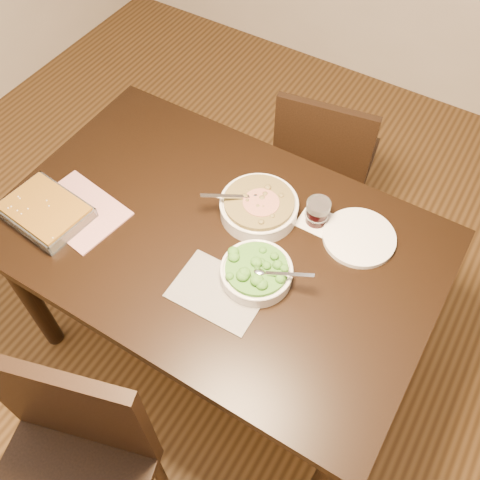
{
  "coord_description": "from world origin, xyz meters",
  "views": [
    {
      "loc": [
        0.59,
        -0.82,
        2.12
      ],
      "look_at": [
        0.09,
        -0.0,
        0.8
      ],
      "focal_mm": 40.0,
      "sensor_mm": 36.0,
      "label": 1
    }
  ],
  "objects_px": {
    "chair_near": "(68,470)",
    "chair_far": "(324,159)",
    "stew_bowl": "(259,206)",
    "broccoli_bowl": "(257,272)",
    "wine_tumbler": "(318,212)",
    "table": "(217,253)",
    "dinner_plate": "(359,237)",
    "baking_dish": "(46,212)"
  },
  "relations": [
    {
      "from": "wine_tumbler",
      "to": "broccoli_bowl",
      "type": "bearing_deg",
      "value": -101.14
    },
    {
      "from": "table",
      "to": "dinner_plate",
      "type": "xyz_separation_m",
      "value": [
        0.39,
        0.23,
        0.1
      ]
    },
    {
      "from": "stew_bowl",
      "to": "table",
      "type": "bearing_deg",
      "value": -114.47
    },
    {
      "from": "table",
      "to": "broccoli_bowl",
      "type": "height_order",
      "value": "broccoli_bowl"
    },
    {
      "from": "broccoli_bowl",
      "to": "wine_tumbler",
      "type": "distance_m",
      "value": 0.29
    },
    {
      "from": "table",
      "to": "stew_bowl",
      "type": "relative_size",
      "value": 5.46
    },
    {
      "from": "wine_tumbler",
      "to": "stew_bowl",
      "type": "bearing_deg",
      "value": -158.37
    },
    {
      "from": "stew_bowl",
      "to": "dinner_plate",
      "type": "distance_m",
      "value": 0.33
    },
    {
      "from": "broccoli_bowl",
      "to": "dinner_plate",
      "type": "xyz_separation_m",
      "value": [
        0.2,
        0.29,
        -0.02
      ]
    },
    {
      "from": "table",
      "to": "chair_far",
      "type": "relative_size",
      "value": 1.68
    },
    {
      "from": "table",
      "to": "baking_dish",
      "type": "xyz_separation_m",
      "value": [
        -0.51,
        -0.22,
        0.12
      ]
    },
    {
      "from": "wine_tumbler",
      "to": "chair_far",
      "type": "height_order",
      "value": "wine_tumbler"
    },
    {
      "from": "stew_bowl",
      "to": "dinner_plate",
      "type": "relative_size",
      "value": 1.11
    },
    {
      "from": "table",
      "to": "chair_near",
      "type": "xyz_separation_m",
      "value": [
        -0.01,
        -0.77,
        -0.12
      ]
    },
    {
      "from": "stew_bowl",
      "to": "chair_near",
      "type": "relative_size",
      "value": 0.27
    },
    {
      "from": "dinner_plate",
      "to": "chair_near",
      "type": "height_order",
      "value": "chair_near"
    },
    {
      "from": "chair_near",
      "to": "stew_bowl",
      "type": "bearing_deg",
      "value": 69.03
    },
    {
      "from": "table",
      "to": "chair_near",
      "type": "height_order",
      "value": "chair_near"
    },
    {
      "from": "baking_dish",
      "to": "chair_far",
      "type": "relative_size",
      "value": 0.35
    },
    {
      "from": "dinner_plate",
      "to": "chair_far",
      "type": "bearing_deg",
      "value": 122.85
    },
    {
      "from": "broccoli_bowl",
      "to": "baking_dish",
      "type": "xyz_separation_m",
      "value": [
        -0.7,
        -0.15,
        -0.01
      ]
    },
    {
      "from": "table",
      "to": "wine_tumbler",
      "type": "distance_m",
      "value": 0.36
    },
    {
      "from": "broccoli_bowl",
      "to": "dinner_plate",
      "type": "distance_m",
      "value": 0.36
    },
    {
      "from": "baking_dish",
      "to": "wine_tumbler",
      "type": "bearing_deg",
      "value": 36.1
    },
    {
      "from": "broccoli_bowl",
      "to": "dinner_plate",
      "type": "bearing_deg",
      "value": 54.98
    },
    {
      "from": "wine_tumbler",
      "to": "dinner_plate",
      "type": "relative_size",
      "value": 0.38
    },
    {
      "from": "table",
      "to": "wine_tumbler",
      "type": "xyz_separation_m",
      "value": [
        0.24,
        0.22,
        0.14
      ]
    },
    {
      "from": "baking_dish",
      "to": "chair_near",
      "type": "relative_size",
      "value": 0.31
    },
    {
      "from": "wine_tumbler",
      "to": "chair_far",
      "type": "xyz_separation_m",
      "value": [
        -0.19,
        0.53,
        -0.33
      ]
    },
    {
      "from": "broccoli_bowl",
      "to": "table",
      "type": "bearing_deg",
      "value": 160.34
    },
    {
      "from": "dinner_plate",
      "to": "chair_far",
      "type": "relative_size",
      "value": 0.28
    },
    {
      "from": "broccoli_bowl",
      "to": "wine_tumbler",
      "type": "height_order",
      "value": "wine_tumbler"
    },
    {
      "from": "wine_tumbler",
      "to": "chair_far",
      "type": "relative_size",
      "value": 0.1
    },
    {
      "from": "stew_bowl",
      "to": "chair_near",
      "type": "bearing_deg",
      "value": -94.73
    },
    {
      "from": "stew_bowl",
      "to": "wine_tumbler",
      "type": "bearing_deg",
      "value": 21.63
    },
    {
      "from": "table",
      "to": "chair_far",
      "type": "bearing_deg",
      "value": 86.13
    },
    {
      "from": "stew_bowl",
      "to": "broccoli_bowl",
      "type": "xyz_separation_m",
      "value": [
        0.12,
        -0.22,
        -0.0
      ]
    },
    {
      "from": "stew_bowl",
      "to": "chair_far",
      "type": "distance_m",
      "value": 0.68
    },
    {
      "from": "baking_dish",
      "to": "dinner_plate",
      "type": "bearing_deg",
      "value": 32.15
    },
    {
      "from": "chair_near",
      "to": "chair_far",
      "type": "distance_m",
      "value": 1.52
    },
    {
      "from": "broccoli_bowl",
      "to": "dinner_plate",
      "type": "height_order",
      "value": "broccoli_bowl"
    },
    {
      "from": "table",
      "to": "wine_tumbler",
      "type": "relative_size",
      "value": 16.07
    }
  ]
}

